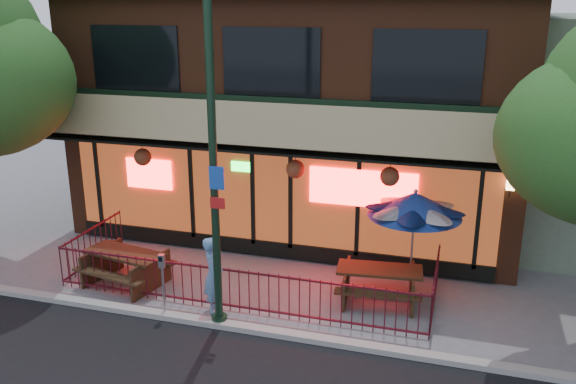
% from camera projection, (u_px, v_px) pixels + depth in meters
% --- Properties ---
extents(ground, '(80.00, 80.00, 0.00)m').
position_uv_depth(ground, '(227.00, 315.00, 12.96)').
color(ground, gray).
rests_on(ground, ground).
extents(curb, '(80.00, 0.25, 0.12)m').
position_uv_depth(curb, '(218.00, 324.00, 12.49)').
color(curb, '#999993').
rests_on(curb, ground).
extents(restaurant_building, '(12.96, 9.49, 8.05)m').
position_uv_depth(restaurant_building, '(312.00, 79.00, 18.22)').
color(restaurant_building, '#5E2F1B').
rests_on(restaurant_building, ground).
extents(patio_fence, '(8.44, 2.62, 1.00)m').
position_uv_depth(patio_fence, '(235.00, 278.00, 13.23)').
color(patio_fence, '#4C101C').
rests_on(patio_fence, ground).
extents(street_light, '(0.43, 0.32, 7.00)m').
position_uv_depth(street_light, '(214.00, 178.00, 11.64)').
color(street_light, black).
rests_on(street_light, ground).
extents(picnic_table_left, '(2.15, 1.79, 0.82)m').
position_uv_depth(picnic_table_left, '(126.00, 263.00, 14.20)').
color(picnic_table_left, '#3A2615').
rests_on(picnic_table_left, ground).
extents(picnic_table_right, '(2.00, 1.61, 0.79)m').
position_uv_depth(picnic_table_right, '(379.00, 280.00, 13.40)').
color(picnic_table_right, '#382713').
rests_on(picnic_table_right, ground).
extents(patio_umbrella, '(2.11, 2.11, 2.41)m').
position_uv_depth(patio_umbrella, '(415.00, 204.00, 13.56)').
color(patio_umbrella, gray).
rests_on(patio_umbrella, ground).
extents(pedestrian, '(0.60, 0.72, 1.69)m').
position_uv_depth(pedestrian, '(213.00, 275.00, 12.89)').
color(pedestrian, '#5C89B9').
rests_on(pedestrian, ground).
extents(parking_meter_near, '(0.13, 0.11, 1.40)m').
position_uv_depth(parking_meter_near, '(162.00, 275.00, 12.65)').
color(parking_meter_near, gray).
rests_on(parking_meter_near, ground).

